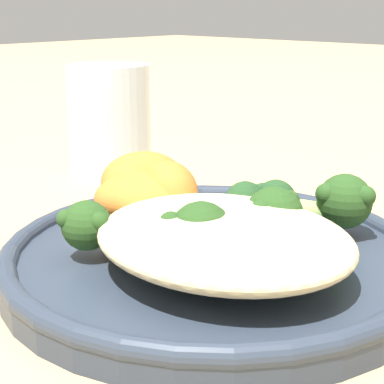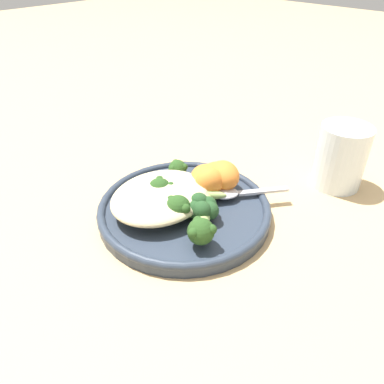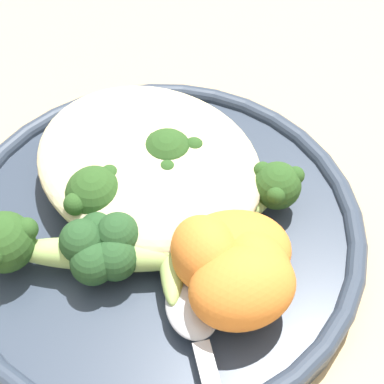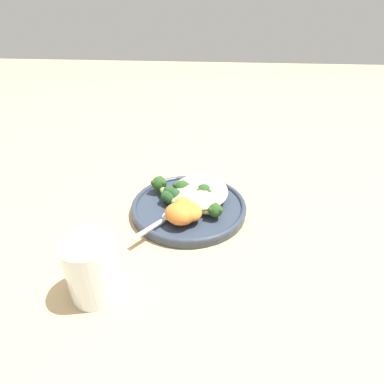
% 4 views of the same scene
% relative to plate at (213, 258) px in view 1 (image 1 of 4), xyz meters
% --- Properties ---
extents(ground_plane, '(4.00, 4.00, 0.00)m').
position_rel_plate_xyz_m(ground_plane, '(-0.02, -0.02, -0.01)').
color(ground_plane, tan).
extents(plate, '(0.25, 0.25, 0.02)m').
position_rel_plate_xyz_m(plate, '(0.00, 0.00, 0.00)').
color(plate, '#2D3847').
rests_on(plate, ground_plane).
extents(quinoa_mound, '(0.14, 0.12, 0.03)m').
position_rel_plate_xyz_m(quinoa_mound, '(-0.03, 0.02, 0.03)').
color(quinoa_mound, beige).
rests_on(quinoa_mound, plate).
extents(broccoli_stalk_0, '(0.04, 0.10, 0.03)m').
position_rel_plate_xyz_m(broccoli_stalk_0, '(0.04, 0.04, 0.02)').
color(broccoli_stalk_0, '#9EBC66').
rests_on(broccoli_stalk_0, plate).
extents(broccoli_stalk_1, '(0.09, 0.09, 0.03)m').
position_rel_plate_xyz_m(broccoli_stalk_1, '(-0.00, 0.02, 0.03)').
color(broccoli_stalk_1, '#9EBC66').
rests_on(broccoli_stalk_1, plate).
extents(broccoli_stalk_2, '(0.08, 0.04, 0.03)m').
position_rel_plate_xyz_m(broccoli_stalk_2, '(-0.02, -0.02, 0.03)').
color(broccoli_stalk_2, '#9EBC66').
rests_on(broccoli_stalk_2, plate).
extents(broccoli_stalk_3, '(0.11, 0.09, 0.03)m').
position_rel_plate_xyz_m(broccoli_stalk_3, '(-0.03, -0.06, 0.02)').
color(broccoli_stalk_3, '#9EBC66').
rests_on(broccoli_stalk_3, plate).
extents(sweet_potato_chunk_0, '(0.05, 0.05, 0.04)m').
position_rel_plate_xyz_m(sweet_potato_chunk_0, '(0.04, -0.01, 0.03)').
color(sweet_potato_chunk_0, orange).
rests_on(sweet_potato_chunk_0, plate).
extents(sweet_potato_chunk_1, '(0.07, 0.07, 0.04)m').
position_rel_plate_xyz_m(sweet_potato_chunk_1, '(0.07, -0.01, 0.03)').
color(sweet_potato_chunk_1, orange).
rests_on(sweet_potato_chunk_1, plate).
extents(sweet_potato_chunk_2, '(0.08, 0.08, 0.03)m').
position_rel_plate_xyz_m(sweet_potato_chunk_2, '(0.05, 0.00, 0.03)').
color(sweet_potato_chunk_2, orange).
rests_on(sweet_potato_chunk_2, plate).
extents(sweet_potato_chunk_3, '(0.06, 0.06, 0.04)m').
position_rel_plate_xyz_m(sweet_potato_chunk_3, '(0.07, 0.00, 0.03)').
color(sweet_potato_chunk_3, orange).
rests_on(sweet_potato_chunk_3, plate).
extents(kale_tuft, '(0.04, 0.04, 0.03)m').
position_rel_plate_xyz_m(kale_tuft, '(-0.00, -0.04, 0.02)').
color(kale_tuft, '#234723').
rests_on(kale_tuft, plate).
extents(spoon, '(0.10, 0.08, 0.01)m').
position_rel_plate_xyz_m(spoon, '(0.06, -0.04, 0.01)').
color(spoon, '#B7B7BC').
rests_on(spoon, plate).
extents(water_glass, '(0.08, 0.08, 0.10)m').
position_rel_plate_xyz_m(water_glass, '(0.23, -0.12, 0.04)').
color(water_glass, silver).
rests_on(water_glass, ground_plane).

